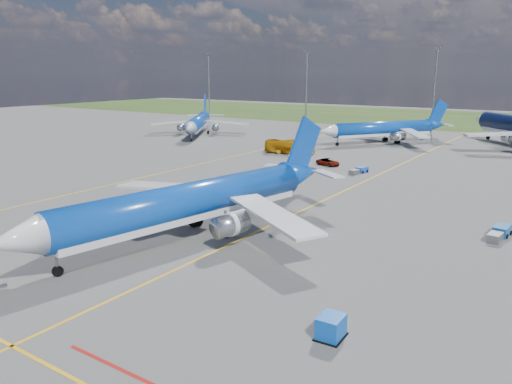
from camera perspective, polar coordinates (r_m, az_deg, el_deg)
The scene contains 12 objects.
ground at distance 46.60m, azimuth -4.43°, elevation -6.64°, with size 400.00×400.00×0.00m, color #50504E.
grass_strip at distance 186.92m, azimuth 25.54°, elevation 7.34°, with size 400.00×80.00×0.01m, color #2D4719.
taxiway_lines at distance 69.47m, azimuth 9.94°, elevation 0.00°, with size 60.25×160.00×0.02m.
bg_jet_nw at distance 131.32m, azimuth -6.60°, elevation 6.46°, with size 27.93×36.66×9.60m, color #0C41AA, non-canonical shape.
bg_jet_nnw at distance 119.53m, azimuth 14.24°, elevation 5.44°, with size 27.63×36.26×9.50m, color #0C41AA, non-canonical shape.
main_airliner at distance 50.31m, azimuth -7.47°, elevation -5.18°, with size 30.97×40.65×10.65m, color #0C41AA, non-canonical shape.
uld_container at distance 32.28m, azimuth 8.56°, elevation -14.99°, with size 1.44×1.80×1.44m, color blue.
apron_bus at distance 100.73m, azimuth 3.86°, elevation 5.18°, with size 2.37×10.13×2.82m, color #C5830B.
service_car_a at distance 79.73m, azimuth 5.62°, elevation 2.41°, with size 1.71×4.25×1.45m, color #999999.
service_car_b at distance 88.68m, azimuth 8.25°, elevation 3.40°, with size 2.04×4.43×1.23m, color #999999.
baggage_tug_w at distance 55.27m, azimuth 26.06°, elevation -4.23°, with size 1.70×4.75×1.04m.
baggage_tug_c at distance 82.89m, azimuth 11.71°, elevation 2.43°, with size 1.87×4.34×0.94m.
Camera 1 is at (27.24, -34.22, 16.08)m, focal length 35.00 mm.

